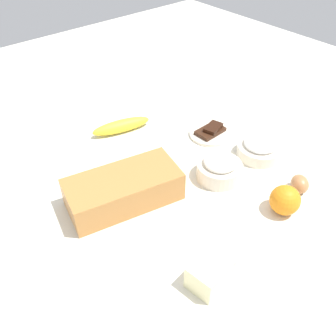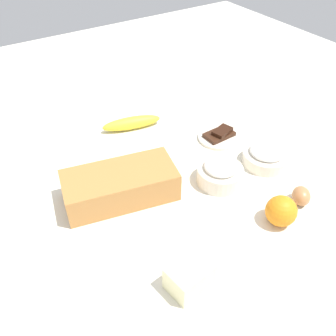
{
  "view_description": "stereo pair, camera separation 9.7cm",
  "coord_description": "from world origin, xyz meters",
  "px_view_note": "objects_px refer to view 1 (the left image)",
  "views": [
    {
      "loc": [
        -0.48,
        -0.57,
        0.66
      ],
      "look_at": [
        0.0,
        0.0,
        0.04
      ],
      "focal_mm": 39.05,
      "sensor_mm": 36.0,
      "label": 1
    },
    {
      "loc": [
        -0.4,
        -0.62,
        0.66
      ],
      "look_at": [
        0.0,
        0.0,
        0.04
      ],
      "focal_mm": 39.05,
      "sensor_mm": 36.0,
      "label": 2
    }
  ],
  "objects_px": {
    "banana": "(121,126)",
    "loaf_pan": "(124,189)",
    "butter_block": "(210,272)",
    "chocolate_plate": "(210,133)",
    "sugar_bowl": "(260,148)",
    "orange_fruit": "(285,200)",
    "flour_bowl": "(219,168)",
    "egg_near_butter": "(300,184)"
  },
  "relations": [
    {
      "from": "loaf_pan",
      "to": "butter_block",
      "type": "xyz_separation_m",
      "value": [
        -0.0,
        -0.3,
        -0.01
      ]
    },
    {
      "from": "sugar_bowl",
      "to": "chocolate_plate",
      "type": "relative_size",
      "value": 1.0
    },
    {
      "from": "butter_block",
      "to": "flour_bowl",
      "type": "bearing_deg",
      "value": 40.46
    },
    {
      "from": "flour_bowl",
      "to": "orange_fruit",
      "type": "height_order",
      "value": "orange_fruit"
    },
    {
      "from": "sugar_bowl",
      "to": "banana",
      "type": "relative_size",
      "value": 0.68
    },
    {
      "from": "banana",
      "to": "orange_fruit",
      "type": "distance_m",
      "value": 0.55
    },
    {
      "from": "loaf_pan",
      "to": "egg_near_butter",
      "type": "bearing_deg",
      "value": -22.8
    },
    {
      "from": "banana",
      "to": "egg_near_butter",
      "type": "relative_size",
      "value": 3.34
    },
    {
      "from": "orange_fruit",
      "to": "loaf_pan",
      "type": "bearing_deg",
      "value": 134.74
    },
    {
      "from": "butter_block",
      "to": "orange_fruit",
      "type": "bearing_deg",
      "value": 4.84
    },
    {
      "from": "banana",
      "to": "loaf_pan",
      "type": "bearing_deg",
      "value": -123.26
    },
    {
      "from": "sugar_bowl",
      "to": "chocolate_plate",
      "type": "height_order",
      "value": "sugar_bowl"
    },
    {
      "from": "loaf_pan",
      "to": "banana",
      "type": "xyz_separation_m",
      "value": [
        0.17,
        0.26,
        -0.02
      ]
    },
    {
      "from": "loaf_pan",
      "to": "sugar_bowl",
      "type": "bearing_deg",
      "value": -1.23
    },
    {
      "from": "sugar_bowl",
      "to": "orange_fruit",
      "type": "bearing_deg",
      "value": -125.86
    },
    {
      "from": "butter_block",
      "to": "egg_near_butter",
      "type": "bearing_deg",
      "value": 6.4
    },
    {
      "from": "loaf_pan",
      "to": "sugar_bowl",
      "type": "relative_size",
      "value": 2.33
    },
    {
      "from": "sugar_bowl",
      "to": "banana",
      "type": "bearing_deg",
      "value": 122.97
    },
    {
      "from": "sugar_bowl",
      "to": "egg_near_butter",
      "type": "bearing_deg",
      "value": -102.95
    },
    {
      "from": "loaf_pan",
      "to": "chocolate_plate",
      "type": "xyz_separation_m",
      "value": [
        0.37,
        0.06,
        -0.03
      ]
    },
    {
      "from": "sugar_bowl",
      "to": "loaf_pan",
      "type": "bearing_deg",
      "value": 166.32
    },
    {
      "from": "sugar_bowl",
      "to": "chocolate_plate",
      "type": "distance_m",
      "value": 0.17
    },
    {
      "from": "loaf_pan",
      "to": "flour_bowl",
      "type": "bearing_deg",
      "value": -7.54
    },
    {
      "from": "orange_fruit",
      "to": "butter_block",
      "type": "bearing_deg",
      "value": -175.16
    },
    {
      "from": "loaf_pan",
      "to": "sugar_bowl",
      "type": "height_order",
      "value": "loaf_pan"
    },
    {
      "from": "chocolate_plate",
      "to": "sugar_bowl",
      "type": "bearing_deg",
      "value": -78.11
    },
    {
      "from": "flour_bowl",
      "to": "egg_near_butter",
      "type": "distance_m",
      "value": 0.21
    },
    {
      "from": "butter_block",
      "to": "chocolate_plate",
      "type": "xyz_separation_m",
      "value": [
        0.37,
        0.37,
        -0.02
      ]
    },
    {
      "from": "sugar_bowl",
      "to": "butter_block",
      "type": "height_order",
      "value": "same"
    },
    {
      "from": "loaf_pan",
      "to": "orange_fruit",
      "type": "distance_m",
      "value": 0.39
    },
    {
      "from": "loaf_pan",
      "to": "flour_bowl",
      "type": "height_order",
      "value": "loaf_pan"
    },
    {
      "from": "butter_block",
      "to": "egg_near_butter",
      "type": "height_order",
      "value": "butter_block"
    },
    {
      "from": "sugar_bowl",
      "to": "orange_fruit",
      "type": "relative_size",
      "value": 1.74
    },
    {
      "from": "loaf_pan",
      "to": "flour_bowl",
      "type": "relative_size",
      "value": 2.46
    },
    {
      "from": "orange_fruit",
      "to": "egg_near_butter",
      "type": "distance_m",
      "value": 0.1
    },
    {
      "from": "orange_fruit",
      "to": "chocolate_plate",
      "type": "bearing_deg",
      "value": 74.43
    },
    {
      "from": "flour_bowl",
      "to": "banana",
      "type": "bearing_deg",
      "value": 102.14
    },
    {
      "from": "loaf_pan",
      "to": "butter_block",
      "type": "relative_size",
      "value": 3.35
    },
    {
      "from": "chocolate_plate",
      "to": "egg_near_butter",
      "type": "bearing_deg",
      "value": -90.5
    },
    {
      "from": "loaf_pan",
      "to": "orange_fruit",
      "type": "relative_size",
      "value": 4.05
    },
    {
      "from": "orange_fruit",
      "to": "egg_near_butter",
      "type": "bearing_deg",
      "value": 10.99
    },
    {
      "from": "egg_near_butter",
      "to": "orange_fruit",
      "type": "bearing_deg",
      "value": -169.01
    }
  ]
}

